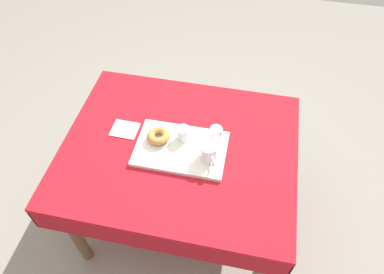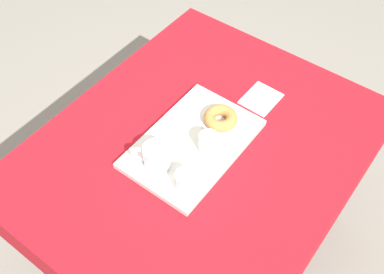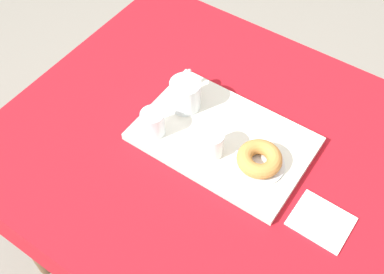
{
  "view_description": "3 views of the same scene",
  "coord_description": "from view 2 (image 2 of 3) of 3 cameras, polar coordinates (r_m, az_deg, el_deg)",
  "views": [
    {
      "loc": [
        0.29,
        -1.07,
        2.16
      ],
      "look_at": [
        0.06,
        0.05,
        0.77
      ],
      "focal_mm": 32.88,
      "sensor_mm": 36.0,
      "label": 1
    },
    {
      "loc": [
        0.79,
        0.56,
        1.98
      ],
      "look_at": [
        0.02,
        -0.01,
        0.79
      ],
      "focal_mm": 43.47,
      "sensor_mm": 36.0,
      "label": 2
    },
    {
      "loc": [
        -0.35,
        0.66,
        1.76
      ],
      "look_at": [
        0.08,
        0.03,
        0.76
      ],
      "focal_mm": 44.18,
      "sensor_mm": 36.0,
      "label": 3
    }
  ],
  "objects": [
    {
      "name": "ground_plane",
      "position": [
        2.2,
        0.65,
        -12.78
      ],
      "size": [
        6.0,
        6.0,
        0.0
      ],
      "primitive_type": "plane",
      "color": "gray"
    },
    {
      "name": "dining_table",
      "position": [
        1.66,
        0.85,
        -3.07
      ],
      "size": [
        1.2,
        0.98,
        0.73
      ],
      "color": "#A8141E",
      "rests_on": "ground"
    },
    {
      "name": "serving_tray",
      "position": [
        1.57,
        0.08,
        -0.81
      ],
      "size": [
        0.46,
        0.3,
        0.02
      ],
      "primitive_type": "cube",
      "color": "silver",
      "rests_on": "dining_table"
    },
    {
      "name": "tea_mug_left",
      "position": [
        1.47,
        -4.43,
        -2.53
      ],
      "size": [
        0.09,
        0.12,
        0.09
      ],
      "color": "white",
      "rests_on": "serving_tray"
    },
    {
      "name": "water_glass_near",
      "position": [
        1.43,
        -0.81,
        -5.61
      ],
      "size": [
        0.06,
        0.06,
        0.08
      ],
      "color": "white",
      "rests_on": "serving_tray"
    },
    {
      "name": "water_glass_far",
      "position": [
        1.51,
        2.02,
        -0.85
      ],
      "size": [
        0.06,
        0.06,
        0.08
      ],
      "color": "white",
      "rests_on": "serving_tray"
    },
    {
      "name": "donut_plate_left",
      "position": [
        1.61,
        3.49,
        1.8
      ],
      "size": [
        0.13,
        0.13,
        0.01
      ],
      "primitive_type": "cylinder",
      "color": "silver",
      "rests_on": "serving_tray"
    },
    {
      "name": "sugar_donut_left",
      "position": [
        1.6,
        3.53,
        2.34
      ],
      "size": [
        0.12,
        0.12,
        0.04
      ],
      "primitive_type": "torus",
      "color": "#BC7F3D",
      "rests_on": "donut_plate_left"
    },
    {
      "name": "paper_napkin",
      "position": [
        1.74,
        8.45,
        4.66
      ],
      "size": [
        0.14,
        0.12,
        0.01
      ],
      "primitive_type": "cube",
      "rotation": [
        0.0,
        0.0,
        -0.02
      ],
      "color": "white",
      "rests_on": "dining_table"
    }
  ]
}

